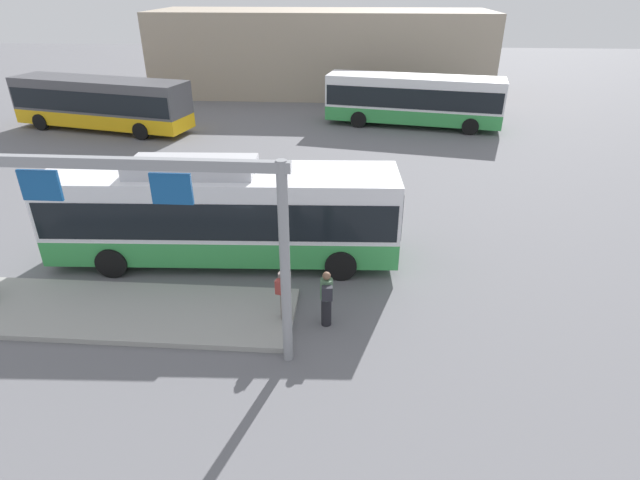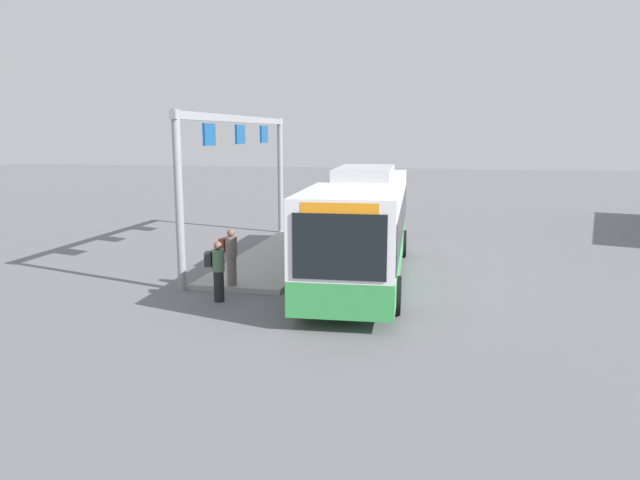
{
  "view_description": "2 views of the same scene",
  "coord_description": "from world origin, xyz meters",
  "px_view_note": "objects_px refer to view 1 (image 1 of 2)",
  "views": [
    {
      "loc": [
        4.21,
        -14.8,
        8.53
      ],
      "look_at": [
        3.24,
        -1.19,
        1.45
      ],
      "focal_mm": 28.52,
      "sensor_mm": 36.0,
      "label": 1
    },
    {
      "loc": [
        18.39,
        2.55,
        4.55
      ],
      "look_at": [
        3.7,
        -0.57,
        1.84
      ],
      "focal_mm": 33.37,
      "sensor_mm": 36.0,
      "label": 2
    }
  ],
  "objects_px": {
    "bus_background_right": "(413,98)",
    "person_waiting_near": "(326,298)",
    "bus_background_left": "(101,101)",
    "person_boarding": "(285,292)",
    "bus_main": "(223,210)"
  },
  "relations": [
    {
      "from": "bus_background_right",
      "to": "bus_main",
      "type": "bearing_deg",
      "value": -102.65
    },
    {
      "from": "bus_background_left",
      "to": "person_waiting_near",
      "type": "height_order",
      "value": "bus_background_left"
    },
    {
      "from": "bus_background_right",
      "to": "person_boarding",
      "type": "relative_size",
      "value": 6.67
    },
    {
      "from": "bus_background_right",
      "to": "person_boarding",
      "type": "height_order",
      "value": "bus_background_right"
    },
    {
      "from": "person_boarding",
      "to": "person_waiting_near",
      "type": "bearing_deg",
      "value": -74.54
    },
    {
      "from": "bus_main",
      "to": "person_waiting_near",
      "type": "bearing_deg",
      "value": -46.79
    },
    {
      "from": "bus_background_left",
      "to": "person_boarding",
      "type": "xyz_separation_m",
      "value": [
        13.88,
        -19.14,
        -0.73
      ]
    },
    {
      "from": "bus_background_right",
      "to": "person_waiting_near",
      "type": "height_order",
      "value": "bus_background_right"
    },
    {
      "from": "person_waiting_near",
      "to": "bus_background_left",
      "type": "bearing_deg",
      "value": 31.36
    },
    {
      "from": "bus_background_right",
      "to": "person_boarding",
      "type": "bearing_deg",
      "value": -93.2
    },
    {
      "from": "bus_main",
      "to": "bus_background_right",
      "type": "bearing_deg",
      "value": 63.85
    },
    {
      "from": "bus_background_left",
      "to": "bus_background_right",
      "type": "xyz_separation_m",
      "value": [
        19.19,
        2.35,
        -0.0
      ]
    },
    {
      "from": "bus_main",
      "to": "bus_background_left",
      "type": "xyz_separation_m",
      "value": [
        -11.42,
        15.65,
        -0.03
      ]
    },
    {
      "from": "person_boarding",
      "to": "bus_background_right",
      "type": "bearing_deg",
      "value": -0.18
    },
    {
      "from": "bus_background_right",
      "to": "person_waiting_near",
      "type": "relative_size",
      "value": 6.67
    }
  ]
}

